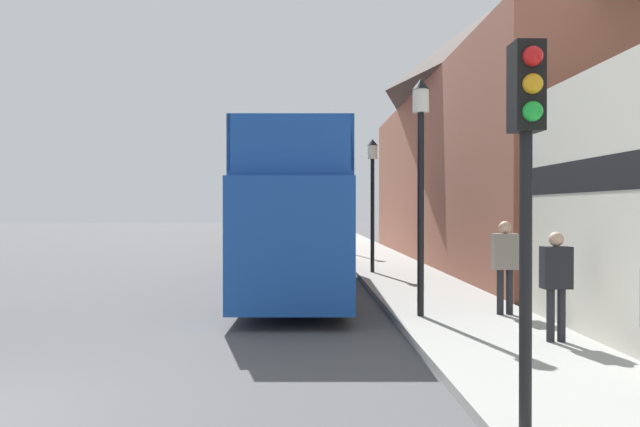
{
  "coord_description": "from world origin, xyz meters",
  "views": [
    {
      "loc": [
        3.98,
        -6.35,
        2.25
      ],
      "look_at": [
        4.45,
        9.66,
        2.13
      ],
      "focal_mm": 35.0,
      "sensor_mm": 36.0,
      "label": 1
    }
  ],
  "objects_px": {
    "traffic_signal": "(527,146)",
    "parked_car_ahead_of_bus": "(318,248)",
    "tour_bus": "(300,224)",
    "pedestrian_third": "(505,258)",
    "lamp_post_nearest": "(421,152)",
    "lamp_post_third": "(350,179)",
    "pedestrian_second": "(556,276)",
    "lamp_post_second": "(372,180)"
  },
  "relations": [
    {
      "from": "tour_bus",
      "to": "lamp_post_nearest",
      "type": "relative_size",
      "value": 2.46
    },
    {
      "from": "tour_bus",
      "to": "lamp_post_nearest",
      "type": "height_order",
      "value": "lamp_post_nearest"
    },
    {
      "from": "pedestrian_third",
      "to": "lamp_post_third",
      "type": "height_order",
      "value": "lamp_post_third"
    },
    {
      "from": "traffic_signal",
      "to": "tour_bus",
      "type": "bearing_deg",
      "value": 101.09
    },
    {
      "from": "pedestrian_second",
      "to": "lamp_post_third",
      "type": "xyz_separation_m",
      "value": [
        -1.79,
        19.29,
        2.42
      ]
    },
    {
      "from": "traffic_signal",
      "to": "lamp_post_third",
      "type": "bearing_deg",
      "value": 89.73
    },
    {
      "from": "parked_car_ahead_of_bus",
      "to": "lamp_post_second",
      "type": "height_order",
      "value": "lamp_post_second"
    },
    {
      "from": "lamp_post_second",
      "to": "lamp_post_third",
      "type": "relative_size",
      "value": 0.87
    },
    {
      "from": "pedestrian_second",
      "to": "lamp_post_third",
      "type": "distance_m",
      "value": 19.52
    },
    {
      "from": "parked_car_ahead_of_bus",
      "to": "lamp_post_nearest",
      "type": "distance_m",
      "value": 13.05
    },
    {
      "from": "traffic_signal",
      "to": "parked_car_ahead_of_bus",
      "type": "bearing_deg",
      "value": 94.43
    },
    {
      "from": "tour_bus",
      "to": "parked_car_ahead_of_bus",
      "type": "distance_m",
      "value": 7.9
    },
    {
      "from": "lamp_post_nearest",
      "to": "lamp_post_second",
      "type": "height_order",
      "value": "lamp_post_nearest"
    },
    {
      "from": "lamp_post_second",
      "to": "pedestrian_third",
      "type": "bearing_deg",
      "value": -78.42
    },
    {
      "from": "traffic_signal",
      "to": "lamp_post_third",
      "type": "relative_size",
      "value": 0.73
    },
    {
      "from": "pedestrian_third",
      "to": "lamp_post_second",
      "type": "relative_size",
      "value": 0.42
    },
    {
      "from": "parked_car_ahead_of_bus",
      "to": "lamp_post_nearest",
      "type": "xyz_separation_m",
      "value": [
        1.67,
        -12.66,
        2.7
      ]
    },
    {
      "from": "traffic_signal",
      "to": "lamp_post_third",
      "type": "xyz_separation_m",
      "value": [
        0.11,
        23.18,
        0.76
      ]
    },
    {
      "from": "tour_bus",
      "to": "lamp_post_second",
      "type": "height_order",
      "value": "lamp_post_second"
    },
    {
      "from": "pedestrian_second",
      "to": "lamp_post_third",
      "type": "height_order",
      "value": "lamp_post_third"
    },
    {
      "from": "parked_car_ahead_of_bus",
      "to": "pedestrian_second",
      "type": "bearing_deg",
      "value": -76.78
    },
    {
      "from": "parked_car_ahead_of_bus",
      "to": "lamp_post_third",
      "type": "xyz_separation_m",
      "value": [
        1.58,
        4.2,
        2.95
      ]
    },
    {
      "from": "parked_car_ahead_of_bus",
      "to": "pedestrian_third",
      "type": "xyz_separation_m",
      "value": [
        3.39,
        -12.55,
        0.6
      ]
    },
    {
      "from": "parked_car_ahead_of_bus",
      "to": "tour_bus",
      "type": "bearing_deg",
      "value": -94.69
    },
    {
      "from": "traffic_signal",
      "to": "lamp_post_nearest",
      "type": "distance_m",
      "value": 6.35
    },
    {
      "from": "pedestrian_second",
      "to": "pedestrian_third",
      "type": "distance_m",
      "value": 2.55
    },
    {
      "from": "tour_bus",
      "to": "pedestrian_third",
      "type": "bearing_deg",
      "value": -47.64
    },
    {
      "from": "pedestrian_second",
      "to": "traffic_signal",
      "type": "distance_m",
      "value": 4.64
    },
    {
      "from": "pedestrian_second",
      "to": "lamp_post_second",
      "type": "distance_m",
      "value": 11.17
    },
    {
      "from": "pedestrian_third",
      "to": "pedestrian_second",
      "type": "bearing_deg",
      "value": -90.45
    },
    {
      "from": "pedestrian_third",
      "to": "lamp_post_third",
      "type": "relative_size",
      "value": 0.37
    },
    {
      "from": "traffic_signal",
      "to": "pedestrian_second",
      "type": "bearing_deg",
      "value": 64.04
    },
    {
      "from": "lamp_post_nearest",
      "to": "lamp_post_second",
      "type": "xyz_separation_m",
      "value": [
        0.01,
        8.43,
        -0.15
      ]
    },
    {
      "from": "tour_bus",
      "to": "lamp_post_third",
      "type": "distance_m",
      "value": 12.32
    },
    {
      "from": "parked_car_ahead_of_bus",
      "to": "lamp_post_third",
      "type": "bearing_deg",
      "value": 70.01
    },
    {
      "from": "pedestrian_third",
      "to": "lamp_post_second",
      "type": "distance_m",
      "value": 8.71
    },
    {
      "from": "tour_bus",
      "to": "lamp_post_second",
      "type": "bearing_deg",
      "value": 57.37
    },
    {
      "from": "parked_car_ahead_of_bus",
      "to": "lamp_post_nearest",
      "type": "bearing_deg",
      "value": -81.82
    },
    {
      "from": "pedestrian_second",
      "to": "traffic_signal",
      "type": "bearing_deg",
      "value": -115.96
    },
    {
      "from": "pedestrian_third",
      "to": "lamp_post_third",
      "type": "xyz_separation_m",
      "value": [
        -1.81,
        16.74,
        2.35
      ]
    },
    {
      "from": "pedestrian_second",
      "to": "pedestrian_third",
      "type": "xyz_separation_m",
      "value": [
        0.02,
        2.55,
        0.07
      ]
    },
    {
      "from": "parked_car_ahead_of_bus",
      "to": "lamp_post_second",
      "type": "bearing_deg",
      "value": -67.66
    }
  ]
}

